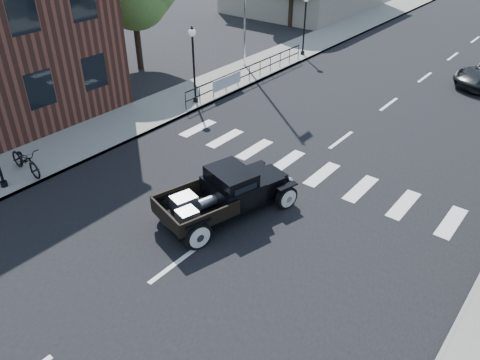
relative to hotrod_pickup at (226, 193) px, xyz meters
The scene contains 10 objects.
ground 0.95m from the hotrod_pickup, 22.69° to the left, with size 120.00×120.00×0.00m, color black.
road 15.21m from the hotrod_pickup, 88.38° to the left, with size 14.00×80.00×0.02m, color black.
road_markings 10.22m from the hotrod_pickup, 87.59° to the left, with size 12.00×60.00×0.06m, color silver, non-canonical shape.
sidewalk_left 17.21m from the hotrod_pickup, 118.00° to the left, with size 3.00×80.00×0.15m, color gray.
railing 12.28m from the hotrod_pickup, 124.02° to the left, with size 0.08×10.00×1.00m, color black, non-canonical shape.
banner 10.64m from the hotrod_pickup, 129.70° to the left, with size 0.04×2.20×0.60m, color silver, non-canonical shape.
lamp_post_b 9.54m from the hotrod_pickup, 139.25° to the left, with size 0.36×0.36×3.70m, color black, non-canonical shape.
lamp_post_c 17.74m from the hotrod_pickup, 113.90° to the left, with size 0.36×0.36×3.70m, color black, non-canonical shape.
hotrod_pickup is the anchor object (origin of this frame).
motorcycle 7.89m from the hotrod_pickup, 159.48° to the right, with size 0.68×1.96×1.03m, color black.
Camera 1 is at (7.78, -9.75, 9.24)m, focal length 35.00 mm.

